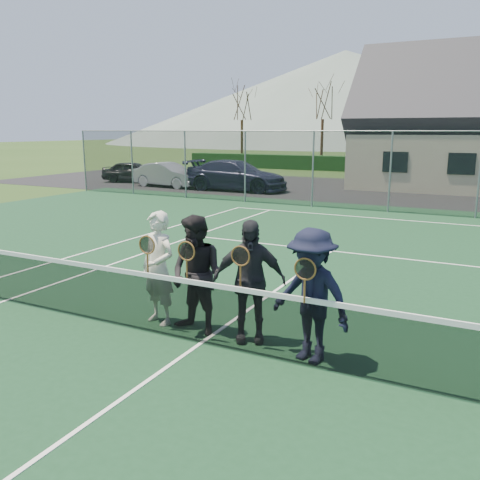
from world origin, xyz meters
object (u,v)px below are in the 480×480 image
(player_c, at_px, (249,281))
(player_d, at_px, (311,296))
(car_a, at_px, (133,172))
(player_b, at_px, (197,275))
(car_b, at_px, (168,175))
(player_a, at_px, (159,268))
(tennis_net, at_px, (200,310))
(car_c, at_px, (236,176))

(player_c, distance_m, player_d, 1.05)
(car_a, bearing_deg, player_b, -151.15)
(player_b, relative_size, player_d, 1.00)
(car_a, xyz_separation_m, player_c, (16.18, -17.62, 0.30))
(car_b, relative_size, player_a, 2.21)
(tennis_net, distance_m, player_c, 0.81)
(car_a, bearing_deg, player_d, -148.15)
(car_c, relative_size, player_c, 2.95)
(player_c, bearing_deg, player_b, -173.59)
(car_a, bearing_deg, player_c, -149.52)
(player_a, height_order, player_c, same)
(player_d, bearing_deg, car_c, 120.28)
(player_c, bearing_deg, player_a, -178.87)
(car_a, relative_size, player_b, 2.01)
(tennis_net, bearing_deg, player_a, 157.70)
(player_c, xyz_separation_m, player_d, (1.02, -0.23, -0.00))
(car_c, xyz_separation_m, player_d, (9.88, -16.92, 0.15))
(car_c, bearing_deg, player_b, -155.62)
(tennis_net, height_order, player_b, player_b)
(car_a, xyz_separation_m, player_a, (14.62, -17.65, 0.30))
(car_b, height_order, player_d, player_d)
(car_b, bearing_deg, player_b, -138.88)
(car_c, height_order, player_d, player_d)
(player_d, bearing_deg, player_b, 175.62)
(tennis_net, relative_size, player_b, 6.49)
(car_a, height_order, player_d, player_d)
(player_b, distance_m, player_c, 0.82)
(car_c, xyz_separation_m, player_c, (8.86, -16.69, 0.15))
(car_a, bearing_deg, tennis_net, -151.22)
(player_b, xyz_separation_m, player_d, (1.84, -0.14, -0.00))
(car_b, relative_size, player_b, 2.21)
(tennis_net, height_order, player_a, player_a)
(car_c, distance_m, player_a, 18.25)
(player_b, bearing_deg, tennis_net, -52.93)
(player_b, bearing_deg, player_a, 175.29)
(tennis_net, bearing_deg, car_c, 115.87)
(car_c, distance_m, player_b, 18.61)
(car_a, height_order, player_b, player_b)
(car_c, relative_size, tennis_net, 0.45)
(car_c, xyz_separation_m, tennis_net, (8.31, -17.14, -0.23))
(player_b, distance_m, player_d, 1.84)
(player_d, bearing_deg, car_a, 133.94)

